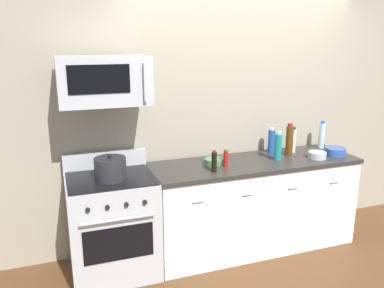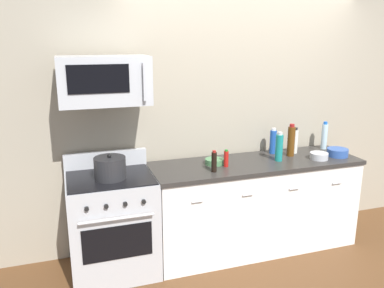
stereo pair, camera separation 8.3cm
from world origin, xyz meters
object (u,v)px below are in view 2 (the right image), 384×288
(bowl_green_glaze, at_px, (214,161))
(bottle_soy_sauce_dark, at_px, (214,162))
(bottle_sparkling_teal, at_px, (279,147))
(bowl_steel_prep, at_px, (319,156))
(range_oven, at_px, (113,224))
(bottle_wine_amber, at_px, (291,141))
(bowl_blue_mixing, at_px, (337,152))
(bottle_water_clear, at_px, (324,136))
(bottle_soda_blue, at_px, (273,141))
(bottle_hot_sauce_red, at_px, (226,159))
(stockpot, at_px, (110,168))
(microwave, at_px, (104,80))
(bottle_vinegar_white, at_px, (295,141))

(bowl_green_glaze, bearing_deg, bottle_soy_sauce_dark, -112.12)
(bottle_sparkling_teal, xyz_separation_m, bowl_steel_prep, (0.41, -0.08, -0.10))
(range_oven, height_order, bowl_steel_prep, range_oven)
(bottle_wine_amber, xyz_separation_m, bowl_blue_mixing, (0.45, -0.16, -0.12))
(bottle_sparkling_teal, bearing_deg, bottle_water_clear, 18.79)
(bottle_soda_blue, distance_m, bottle_wine_amber, 0.19)
(bottle_hot_sauce_red, xyz_separation_m, stockpot, (-1.07, 0.00, 0.02))
(bottle_water_clear, bearing_deg, bottle_sparkling_teal, -161.21)
(microwave, xyz_separation_m, bottle_soy_sauce_dark, (0.91, -0.21, -0.74))
(range_oven, xyz_separation_m, bottle_vinegar_white, (1.94, 0.14, 0.58))
(bottle_soda_blue, height_order, bowl_green_glaze, bottle_soda_blue)
(stockpot, bearing_deg, bottle_vinegar_white, 5.76)
(bottle_soy_sauce_dark, relative_size, stockpot, 0.74)
(bottle_sparkling_teal, height_order, bowl_steel_prep, bottle_sparkling_teal)
(microwave, distance_m, bottle_soda_blue, 1.86)
(bottle_water_clear, relative_size, bottle_sparkling_teal, 1.04)
(bottle_soda_blue, relative_size, bottle_water_clear, 0.90)
(bottle_wine_amber, height_order, bottle_water_clear, bottle_wine_amber)
(bottle_wine_amber, height_order, bowl_steel_prep, bottle_wine_amber)
(bottle_vinegar_white, relative_size, stockpot, 1.01)
(bottle_hot_sauce_red, bearing_deg, bottle_wine_amber, 8.86)
(bowl_steel_prep, distance_m, stockpot, 2.05)
(bottle_soy_sauce_dark, relative_size, bowl_steel_prep, 1.11)
(bottle_wine_amber, distance_m, bowl_steel_prep, 0.31)
(range_oven, height_order, bottle_vinegar_white, bottle_vinegar_white)
(bowl_green_glaze, bearing_deg, bowl_blue_mixing, -6.28)
(bottle_vinegar_white, xyz_separation_m, stockpot, (-1.94, -0.20, -0.03))
(range_oven, distance_m, bottle_wine_amber, 1.94)
(microwave, relative_size, bottle_hot_sauce_red, 4.54)
(range_oven, bearing_deg, bottle_soy_sauce_dark, -10.14)
(bottle_wine_amber, xyz_separation_m, bottle_hot_sauce_red, (-0.77, -0.12, -0.08))
(bottle_sparkling_teal, xyz_separation_m, bottle_soy_sauce_dark, (-0.73, -0.11, -0.04))
(bowl_steel_prep, xyz_separation_m, bowl_blue_mixing, (0.24, 0.03, 0.01))
(bottle_vinegar_white, bearing_deg, stockpot, -174.24)
(microwave, distance_m, bottle_vinegar_white, 2.06)
(range_oven, height_order, microwave, microwave)
(bottle_soda_blue, height_order, bottle_sparkling_teal, bottle_sparkling_teal)
(range_oven, height_order, bottle_soy_sauce_dark, bottle_soy_sauce_dark)
(bowl_steel_prep, height_order, bowl_blue_mixing, bowl_blue_mixing)
(microwave, distance_m, bottle_sparkling_teal, 1.78)
(bottle_water_clear, bearing_deg, stockpot, -174.15)
(bowl_blue_mixing, relative_size, bowl_green_glaze, 1.18)
(bottle_wine_amber, bearing_deg, bowl_green_glaze, -178.88)
(bowl_steel_prep, bearing_deg, bowl_green_glaze, 170.67)
(bottle_soda_blue, relative_size, bowl_green_glaze, 1.51)
(bottle_wine_amber, bearing_deg, range_oven, -178.07)
(bottle_wine_amber, bearing_deg, bowl_steel_prep, -42.10)
(bottle_soda_blue, xyz_separation_m, bottle_vinegar_white, (0.22, -0.06, 0.00))
(bottle_soda_blue, relative_size, stockpot, 1.00)
(bottle_hot_sauce_red, xyz_separation_m, bowl_green_glaze, (-0.08, 0.10, -0.05))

